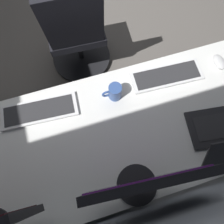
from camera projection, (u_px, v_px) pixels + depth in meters
name	position (u px, v px, depth m)	size (l,w,h in m)	color
desk	(115.00, 136.00, 1.19)	(2.16, 0.74, 0.73)	white
drawer_pedestal	(99.00, 154.00, 1.47)	(0.40, 0.51, 0.69)	white
monitor_primary	(143.00, 184.00, 0.81)	(0.46, 0.20, 0.44)	black
keyboard_main	(39.00, 111.00, 1.16)	(0.43, 0.17, 0.02)	silver
keyboard_spare	(166.00, 76.00, 1.23)	(0.43, 0.16, 0.02)	silver
mouse_main	(219.00, 62.00, 1.25)	(0.06, 0.10, 0.03)	silver
coffee_mug	(115.00, 92.00, 1.15)	(0.11, 0.07, 0.11)	#335193
office_chair	(76.00, 35.00, 1.67)	(0.56, 0.57, 0.97)	black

